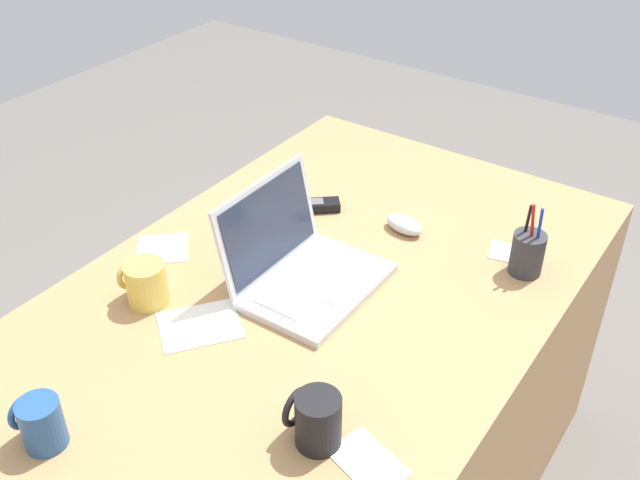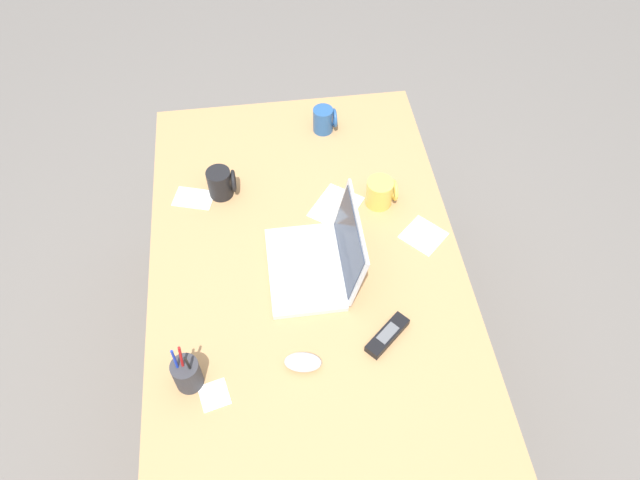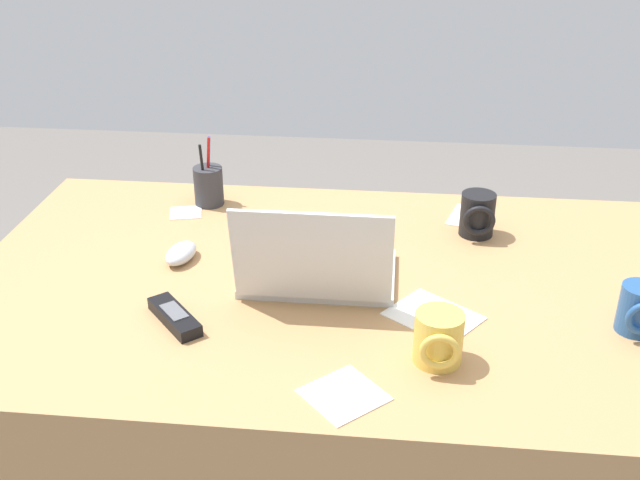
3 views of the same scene
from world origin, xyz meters
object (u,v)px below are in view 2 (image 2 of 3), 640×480
(computer_mouse, at_px, (303,362))
(laptop, at_px, (319,260))
(coffee_mug_tall, at_px, (380,192))
(cordless_phone, at_px, (387,335))
(coffee_mug_spare, at_px, (221,183))
(coffee_mug_white, at_px, (324,120))
(pen_holder, at_px, (187,374))

(computer_mouse, bearing_deg, laptop, 175.05)
(computer_mouse, distance_m, coffee_mug_tall, 0.63)
(cordless_phone, bearing_deg, coffee_mug_spare, -143.89)
(coffee_mug_white, relative_size, cordless_phone, 0.66)
(laptop, distance_m, computer_mouse, 0.32)
(computer_mouse, height_order, cordless_phone, computer_mouse)
(laptop, distance_m, coffee_mug_tall, 0.33)
(coffee_mug_tall, height_order, pen_holder, pen_holder)
(coffee_mug_tall, height_order, coffee_mug_spare, coffee_mug_spare)
(coffee_mug_spare, bearing_deg, pen_holder, -9.30)
(computer_mouse, bearing_deg, coffee_mug_tall, 160.12)
(coffee_mug_white, height_order, pen_holder, pen_holder)
(coffee_mug_white, height_order, coffee_mug_tall, coffee_mug_tall)
(coffee_mug_white, distance_m, coffee_mug_tall, 0.39)
(laptop, relative_size, cordless_phone, 2.22)
(coffee_mug_tall, relative_size, pen_holder, 0.55)
(laptop, distance_m, cordless_phone, 0.30)
(cordless_phone, bearing_deg, laptop, -148.11)
(coffee_mug_white, xyz_separation_m, pen_holder, (0.92, -0.48, 0.00))
(coffee_mug_tall, distance_m, cordless_phone, 0.50)
(computer_mouse, relative_size, cordless_phone, 0.71)
(laptop, xyz_separation_m, coffee_mug_tall, (-0.24, 0.23, 0.00))
(computer_mouse, bearing_deg, coffee_mug_spare, -153.15)
(coffee_mug_tall, xyz_separation_m, cordless_phone, (0.49, -0.07, -0.04))
(coffee_mug_tall, relative_size, cordless_phone, 0.69)
(laptop, xyz_separation_m, coffee_mug_white, (-0.60, 0.10, 0.00))
(cordless_phone, height_order, pen_holder, pen_holder)
(computer_mouse, relative_size, coffee_mug_white, 1.08)
(computer_mouse, distance_m, pen_holder, 0.30)
(coffee_mug_spare, distance_m, cordless_phone, 0.74)
(coffee_mug_white, xyz_separation_m, cordless_phone, (0.86, 0.06, -0.03))
(coffee_mug_spare, xyz_separation_m, pen_holder, (0.65, -0.11, -0.00))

